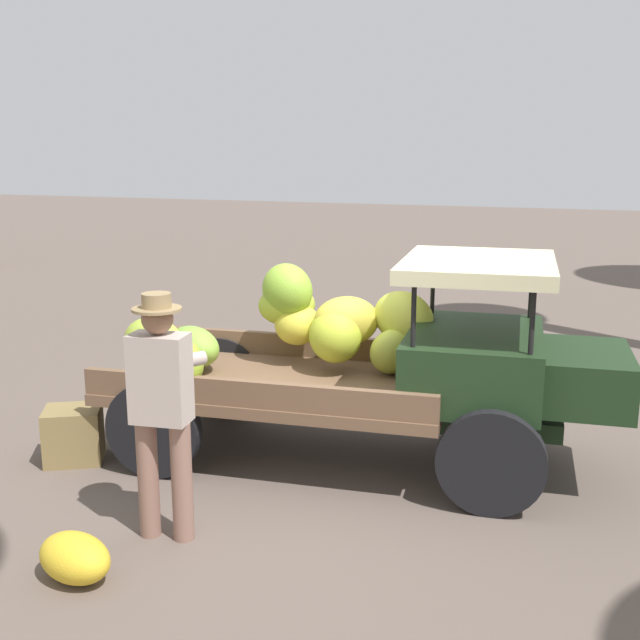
% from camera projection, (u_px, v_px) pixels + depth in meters
% --- Properties ---
extents(ground_plane, '(60.00, 60.00, 0.00)m').
position_uv_depth(ground_plane, '(348.00, 461.00, 6.95)').
color(ground_plane, brown).
extents(truck, '(4.55, 2.10, 1.86)m').
position_uv_depth(truck, '(370.00, 360.00, 6.83)').
color(truck, '#1C3219').
rests_on(truck, ground).
extents(farmer, '(0.52, 0.48, 1.80)m').
position_uv_depth(farmer, '(162.00, 402.00, 5.40)').
color(farmer, '#8B6456').
rests_on(farmer, ground).
extents(wooden_crate, '(0.63, 0.60, 0.49)m').
position_uv_depth(wooden_crate, '(74.00, 435.00, 6.92)').
color(wooden_crate, olive).
rests_on(wooden_crate, ground).
extents(loose_banana_bunch, '(0.64, 0.49, 0.33)m').
position_uv_depth(loose_banana_bunch, '(75.00, 558.00, 5.02)').
color(loose_banana_bunch, yellow).
rests_on(loose_banana_bunch, ground).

